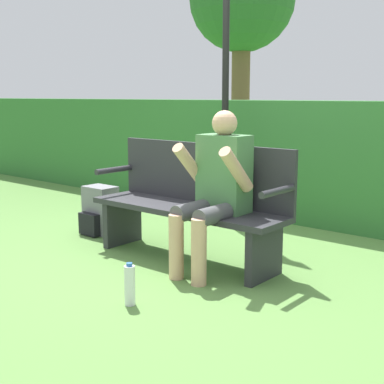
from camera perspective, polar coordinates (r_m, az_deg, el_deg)
name	(u,v)px	position (r m, az deg, el deg)	size (l,w,h in m)	color
ground_plane	(186,260)	(4.40, -0.67, -7.23)	(40.00, 40.00, 0.00)	#5B8942
hedge_back	(300,161)	(5.78, 11.50, 3.25)	(12.00, 0.50, 1.27)	#337033
park_bench	(191,202)	(4.33, -0.06, -1.07)	(1.73, 0.46, 0.94)	#2D2D33
person_seated	(216,185)	(3.99, 2.56, 0.77)	(0.52, 0.60, 1.21)	#4C7F4C
backpack	(99,211)	(5.24, -9.84, -2.04)	(0.31, 0.29, 0.46)	slate
water_bottle	(130,285)	(3.47, -6.66, -9.83)	(0.07, 0.07, 0.28)	white
signpost	(225,67)	(5.54, 3.56, 13.21)	(0.41, 0.09, 2.77)	black
tree	(242,2)	(10.21, 5.35, 19.54)	(1.91, 1.91, 3.99)	brown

